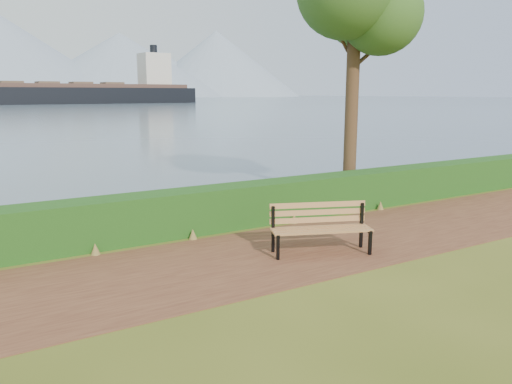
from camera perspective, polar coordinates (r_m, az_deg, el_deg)
ground at (r=9.89m, az=3.51°, el=-7.44°), size 140.00×140.00×0.00m
path at (r=10.13m, az=2.55°, el=-6.95°), size 40.00×3.40×0.01m
hedge at (r=11.92m, az=-3.47°, el=-1.70°), size 32.00×0.85×1.00m
bench at (r=10.10m, az=7.33°, el=-3.70°), size 2.07×1.26×1.00m
cargo_ship at (r=160.29m, az=-17.71°, el=10.66°), size 66.00×14.03×19.89m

